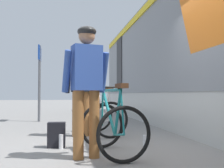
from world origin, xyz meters
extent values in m
plane|color=gray|center=(0.00, 0.00, 0.00)|extent=(80.00, 80.00, 0.00)
cube|color=black|center=(1.33, 0.05, 2.25)|extent=(0.04, 1.10, 0.80)
cube|color=black|center=(1.35, 7.59, 2.25)|extent=(0.03, 1.10, 2.29)
cylinder|color=#935B2D|center=(-0.76, 1.41, 0.45)|extent=(0.14, 0.14, 0.90)
cylinder|color=#935B2D|center=(-0.55, 1.44, 0.45)|extent=(0.14, 0.14, 0.90)
cube|color=black|center=(-0.65, 1.43, 1.20)|extent=(0.42, 0.30, 0.60)
cylinder|color=black|center=(-0.92, 1.42, 1.15)|extent=(0.13, 0.27, 0.56)
cylinder|color=black|center=(-0.40, 1.51, 1.15)|extent=(0.13, 0.27, 0.56)
sphere|color=beige|center=(-0.65, 1.43, 1.63)|extent=(0.22, 0.22, 0.22)
ellipsoid|color=yellow|center=(-0.65, 1.43, 1.69)|extent=(0.30, 0.31, 0.14)
cylinder|color=#935B2D|center=(-0.80, -0.56, 0.45)|extent=(0.14, 0.14, 0.90)
cylinder|color=#935B2D|center=(-0.58, -0.51, 0.45)|extent=(0.14, 0.14, 0.90)
cube|color=#2D4C9E|center=(-0.69, -0.54, 1.20)|extent=(0.43, 0.32, 0.60)
cylinder|color=#2D4C9E|center=(-0.95, -0.56, 1.15)|extent=(0.15, 0.27, 0.56)
cylinder|color=#2D4C9E|center=(-0.45, -0.44, 1.15)|extent=(0.15, 0.27, 0.56)
sphere|color=#9E7051|center=(-0.69, -0.54, 1.63)|extent=(0.22, 0.22, 0.22)
ellipsoid|color=black|center=(-0.69, -0.54, 1.69)|extent=(0.31, 0.33, 0.14)
torus|color=black|center=(-0.25, 2.05, 0.36)|extent=(0.71, 0.15, 0.71)
torus|color=black|center=(-0.11, 1.04, 0.36)|extent=(0.71, 0.15, 0.71)
cylinder|color=white|center=(-0.20, 1.70, 0.60)|extent=(0.13, 0.64, 0.63)
cylinder|color=white|center=(-0.18, 1.58, 0.91)|extent=(0.16, 0.85, 0.04)
cylinder|color=white|center=(-0.14, 1.28, 0.60)|extent=(0.08, 0.28, 0.62)
cylinder|color=white|center=(-0.13, 1.22, 0.33)|extent=(0.08, 0.36, 0.08)
cylinder|color=white|center=(-0.11, 1.10, 0.63)|extent=(0.04, 0.15, 0.56)
cylinder|color=white|center=(-0.24, 2.03, 0.63)|extent=(0.04, 0.09, 0.55)
cylinder|color=black|center=(-0.24, 2.00, 0.97)|extent=(0.48, 0.09, 0.02)
cube|color=#4C2D19|center=(-0.12, 1.13, 0.96)|extent=(0.13, 0.25, 0.06)
torus|color=black|center=(-0.40, 0.12, 0.36)|extent=(0.71, 0.15, 0.71)
torus|color=black|center=(-0.25, -0.89, 0.36)|extent=(0.71, 0.15, 0.71)
cylinder|color=#197A7F|center=(-0.35, -0.23, 0.60)|extent=(0.13, 0.64, 0.63)
cylinder|color=#197A7F|center=(-0.33, -0.35, 0.91)|extent=(0.16, 0.85, 0.04)
cylinder|color=#197A7F|center=(-0.29, -0.65, 0.60)|extent=(0.08, 0.28, 0.62)
cylinder|color=#197A7F|center=(-0.28, -0.71, 0.33)|extent=(0.08, 0.36, 0.08)
cylinder|color=#197A7F|center=(-0.26, -0.83, 0.63)|extent=(0.04, 0.15, 0.56)
cylinder|color=#197A7F|center=(-0.39, 0.10, 0.63)|extent=(0.04, 0.09, 0.55)
cylinder|color=black|center=(-0.39, 0.07, 0.97)|extent=(0.48, 0.09, 0.02)
cube|color=#4C2D19|center=(-0.27, -0.80, 0.96)|extent=(0.13, 0.25, 0.06)
cube|color=black|center=(-1.11, 0.32, 0.20)|extent=(0.29, 0.19, 0.40)
cylinder|color=silver|center=(0.33, 0.18, 0.09)|extent=(0.08, 0.08, 0.18)
cylinder|color=silver|center=(-1.03, 0.18, 0.11)|extent=(0.07, 0.07, 0.22)
cylinder|color=#595B60|center=(-1.79, 4.68, 1.20)|extent=(0.08, 0.08, 2.40)
cube|color=#193F99|center=(-1.79, 4.68, 2.15)|extent=(0.04, 0.70, 0.44)
camera|label=1|loc=(-0.96, -4.19, 0.84)|focal=43.94mm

